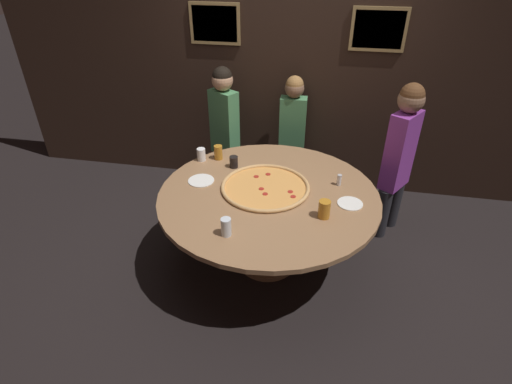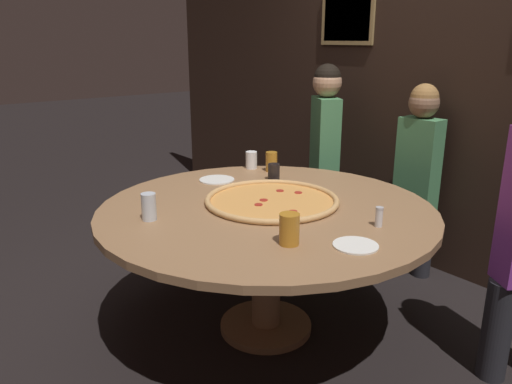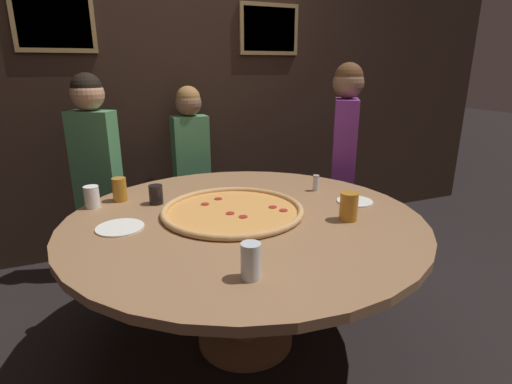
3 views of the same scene
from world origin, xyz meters
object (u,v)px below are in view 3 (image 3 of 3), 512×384
object	(u,v)px
drink_cup_beside_pizza	(120,190)
drink_cup_far_left	(156,195)
condiment_shaker	(316,183)
drink_cup_front_edge	(251,261)
drink_cup_near_left	(349,207)
white_plate_right_side	(355,201)
drink_cup_by_shaker	(92,197)
diner_far_right	(344,152)
dining_table	(245,236)
diner_side_right	(96,166)
giant_pizza	(233,210)
diner_far_left	(191,160)
white_plate_far_back	(120,228)

from	to	relation	value
drink_cup_beside_pizza	drink_cup_far_left	distance (m)	0.22
condiment_shaker	drink_cup_front_edge	bearing A→B (deg)	-133.01
drink_cup_near_left	white_plate_right_side	bearing A→B (deg)	47.03
drink_cup_by_shaker	drink_cup_front_edge	bearing A→B (deg)	-64.11
drink_cup_front_edge	drink_cup_near_left	bearing A→B (deg)	27.14
drink_cup_far_left	drink_cup_near_left	bearing A→B (deg)	-36.57
drink_cup_by_shaker	diner_far_right	distance (m)	1.80
dining_table	drink_cup_by_shaker	distance (m)	0.84
drink_cup_near_left	diner_side_right	size ratio (longest dim) A/B	0.10
drink_cup_near_left	drink_cup_by_shaker	distance (m)	1.34
giant_pizza	diner_side_right	size ratio (longest dim) A/B	0.52
dining_table	diner_far_left	bearing A→B (deg)	87.73
giant_pizza	white_plate_right_side	world-z (taller)	giant_pizza
diner_far_right	drink_cup_front_edge	bearing A→B (deg)	-11.99
giant_pizza	drink_cup_front_edge	bearing A→B (deg)	-104.27
drink_cup_far_left	white_plate_far_back	size ratio (longest dim) A/B	0.48
diner_far_right	white_plate_right_side	bearing A→B (deg)	2.67
dining_table	white_plate_far_back	world-z (taller)	white_plate_far_back
dining_table	white_plate_right_side	size ratio (longest dim) A/B	9.06
dining_table	white_plate_far_back	size ratio (longest dim) A/B	8.10
giant_pizza	drink_cup_far_left	bearing A→B (deg)	138.41
drink_cup_near_left	white_plate_far_back	distance (m)	1.10
white_plate_right_side	drink_cup_by_shaker	bearing A→B (deg)	160.52
drink_cup_by_shaker	drink_cup_near_left	bearing A→B (deg)	-30.80
drink_cup_near_left	white_plate_far_back	bearing A→B (deg)	162.61
drink_cup_by_shaker	drink_cup_front_edge	distance (m)	1.14
giant_pizza	condiment_shaker	size ratio (longest dim) A/B	7.57
diner_side_right	drink_cup_far_left	bearing A→B (deg)	140.96
white_plate_far_back	white_plate_right_side	bearing A→B (deg)	-5.41
drink_cup_beside_pizza	drink_cup_front_edge	distance (m)	1.13
dining_table	drink_cup_beside_pizza	size ratio (longest dim) A/B	13.52
giant_pizza	drink_cup_far_left	size ratio (longest dim) A/B	6.96
drink_cup_near_left	condiment_shaker	size ratio (longest dim) A/B	1.44
dining_table	white_plate_far_back	bearing A→B (deg)	172.15
drink_cup_near_left	drink_cup_far_left	bearing A→B (deg)	143.43
dining_table	drink_cup_near_left	size ratio (longest dim) A/B	12.82
drink_cup_far_left	drink_cup_front_edge	world-z (taller)	drink_cup_front_edge
drink_cup_beside_pizza	diner_side_right	distance (m)	0.62
drink_cup_near_left	diner_far_right	bearing A→B (deg)	56.49
diner_far_right	diner_side_right	size ratio (longest dim) A/B	1.04
white_plate_far_back	condiment_shaker	bearing A→B (deg)	7.49
drink_cup_by_shaker	white_plate_far_back	distance (m)	0.38
white_plate_right_side	condiment_shaker	size ratio (longest dim) A/B	2.04
white_plate_right_side	diner_far_right	distance (m)	0.86
drink_cup_near_left	drink_cup_by_shaker	xyz separation A→B (m)	(-1.15, 0.69, -0.01)
diner_far_left	white_plate_right_side	bearing A→B (deg)	112.04
drink_cup_near_left	dining_table	bearing A→B (deg)	151.47
drink_cup_beside_pizza	diner_side_right	xyz separation A→B (m)	(-0.10, 0.61, 0.00)
drink_cup_beside_pizza	condiment_shaker	bearing A→B (deg)	-13.42
drink_cup_near_left	condiment_shaker	distance (m)	0.49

